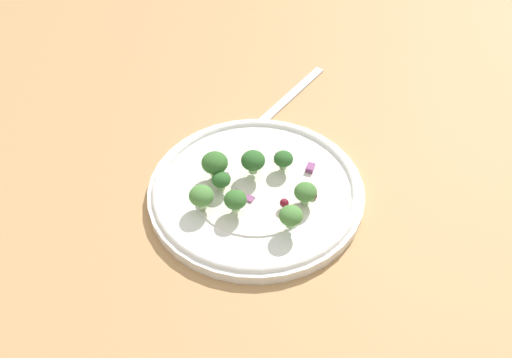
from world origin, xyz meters
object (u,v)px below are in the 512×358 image
broccoli_floret_2 (283,159)px  broccoli_floret_1 (201,196)px  plate (256,190)px  broccoli_floret_0 (221,180)px  fork (277,106)px

broccoli_floret_2 → broccoli_floret_1: bearing=41.7°
plate → broccoli_floret_2: 4.73cm
broccoli_floret_0 → fork: broccoli_floret_0 is taller
broccoli_floret_1 → broccoli_floret_2: 10.67cm
fork → broccoli_floret_1: bearing=74.5°
broccoli_floret_2 → fork: bearing=-79.7°
broccoli_floret_1 → broccoli_floret_2: bearing=-138.3°
broccoli_floret_0 → broccoli_floret_1: (1.57, 2.90, 0.21)cm
plate → broccoli_floret_2: size_ratio=10.90×
broccoli_floret_2 → fork: broccoli_floret_2 is taller
broccoli_floret_0 → broccoli_floret_2: bearing=-146.7°
broccoli_floret_1 → broccoli_floret_0: bearing=-118.5°
broccoli_floret_0 → broccoli_floret_1: 3.30cm
broccoli_floret_1 → fork: size_ratio=0.16×
broccoli_floret_0 → fork: (-4.02, -17.29, -2.72)cm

